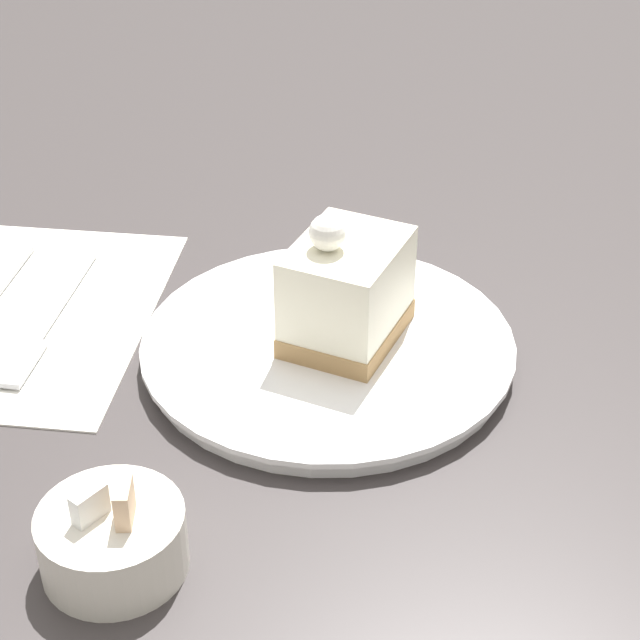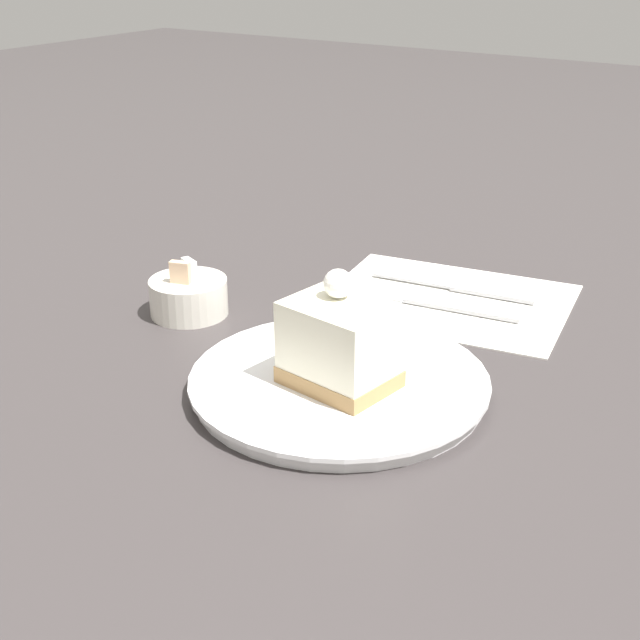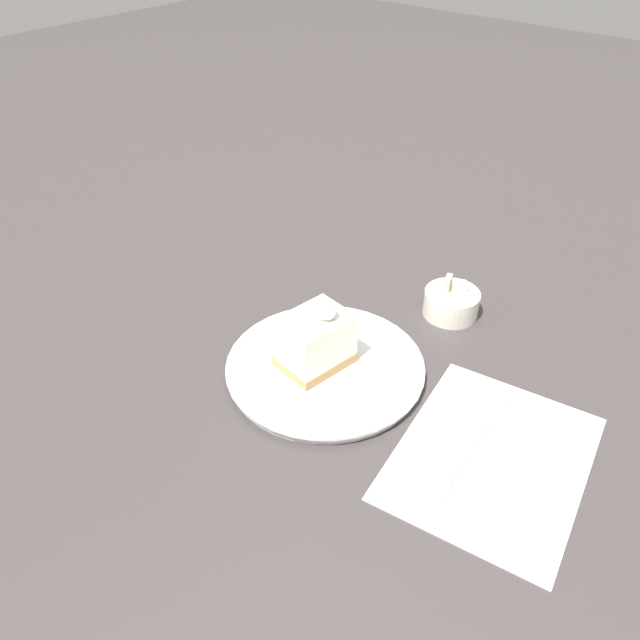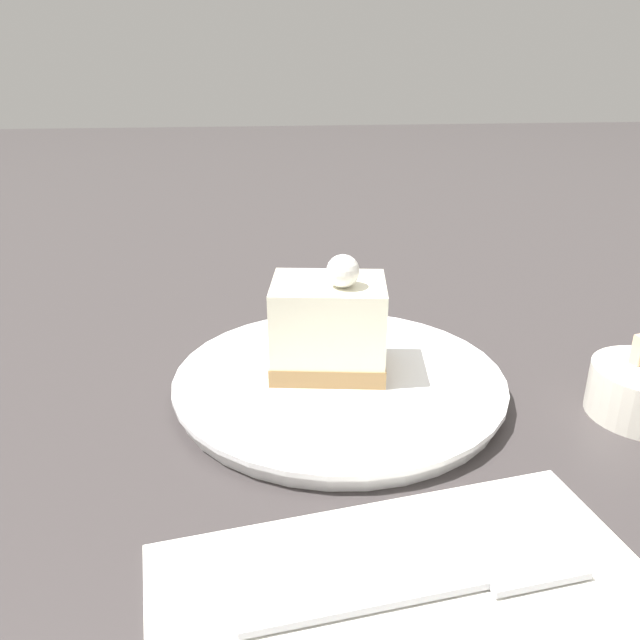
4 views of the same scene
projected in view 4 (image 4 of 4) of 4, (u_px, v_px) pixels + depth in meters
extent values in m
plane|color=#383333|center=(352.00, 391.00, 0.48)|extent=(4.00, 4.00, 0.00)
cylinder|color=white|center=(339.00, 381.00, 0.48)|extent=(0.24, 0.24, 0.01)
cylinder|color=white|center=(339.00, 375.00, 0.48)|extent=(0.25, 0.25, 0.00)
cube|color=#AD8451|center=(328.00, 360.00, 0.48)|extent=(0.08, 0.09, 0.01)
cube|color=white|center=(328.00, 318.00, 0.47)|extent=(0.08, 0.09, 0.06)
sphere|color=white|center=(343.00, 272.00, 0.44)|extent=(0.02, 0.02, 0.02)
cube|color=#B2B2B7|center=(366.00, 602.00, 0.29)|extent=(0.03, 0.12, 0.00)
cube|color=#B2B2B7|center=(533.00, 569.00, 0.31)|extent=(0.03, 0.05, 0.00)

